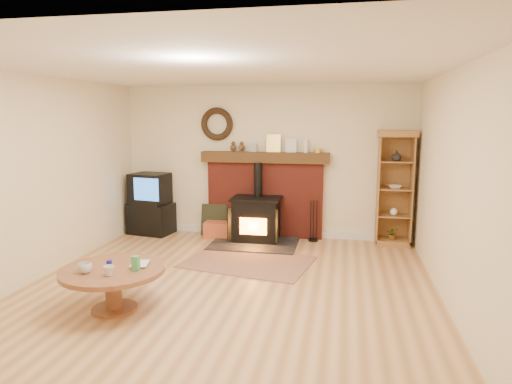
% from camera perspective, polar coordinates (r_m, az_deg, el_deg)
% --- Properties ---
extents(ground, '(5.50, 5.50, 0.00)m').
position_cam_1_polar(ground, '(5.59, -3.82, -12.45)').
color(ground, '#AB7747').
rests_on(ground, ground).
extents(room_shell, '(5.02, 5.52, 2.61)m').
position_cam_1_polar(room_shell, '(5.30, -3.94, 5.46)').
color(room_shell, beige).
rests_on(room_shell, ground).
extents(chimney_breast, '(2.20, 0.22, 1.78)m').
position_cam_1_polar(chimney_breast, '(7.90, 1.11, 0.11)').
color(chimney_breast, maroon).
rests_on(chimney_breast, ground).
extents(wood_stove, '(1.40, 1.00, 1.31)m').
position_cam_1_polar(wood_stove, '(7.62, 0.01, -3.57)').
color(wood_stove, black).
rests_on(wood_stove, ground).
extents(area_rug, '(1.95, 1.51, 0.01)m').
position_cam_1_polar(area_rug, '(6.66, -1.04, -8.73)').
color(area_rug, brown).
rests_on(area_rug, ground).
extents(tv_unit, '(0.82, 0.63, 1.09)m').
position_cam_1_polar(tv_unit, '(8.35, -13.04, -1.58)').
color(tv_unit, black).
rests_on(tv_unit, ground).
extents(curio_cabinet, '(0.60, 0.43, 1.86)m').
position_cam_1_polar(curio_cabinet, '(7.69, 16.92, 0.45)').
color(curio_cabinet, '#985C31').
rests_on(curio_cabinet, ground).
extents(firelog_box, '(0.45, 0.29, 0.28)m').
position_cam_1_polar(firelog_box, '(7.95, -4.81, -4.73)').
color(firelog_box, orange).
rests_on(firelog_box, ground).
extents(leaning_painting, '(0.46, 0.12, 0.55)m').
position_cam_1_polar(leaning_painting, '(8.09, -5.26, -3.49)').
color(leaning_painting, black).
rests_on(leaning_painting, ground).
extents(fire_tools, '(0.16, 0.16, 0.70)m').
position_cam_1_polar(fire_tools, '(7.77, 7.17, -5.15)').
color(fire_tools, black).
rests_on(fire_tools, ground).
extents(coffee_table, '(1.11, 1.11, 0.63)m').
position_cam_1_polar(coffee_table, '(5.22, -17.49, -10.02)').
color(coffee_table, brown).
rests_on(coffee_table, ground).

